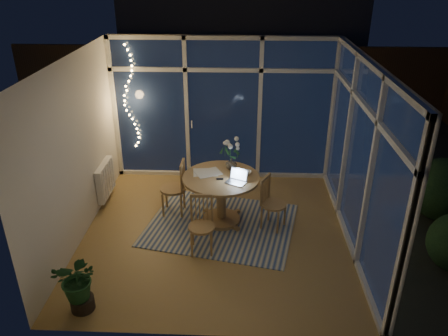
{
  "coord_description": "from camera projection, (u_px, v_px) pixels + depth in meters",
  "views": [
    {
      "loc": [
        0.33,
        -5.52,
        3.77
      ],
      "look_at": [
        0.09,
        0.25,
        0.97
      ],
      "focal_mm": 35.0,
      "sensor_mm": 36.0,
      "label": 1
    }
  ],
  "objects": [
    {
      "name": "window_wall_right",
      "position": [
        360.0,
        157.0,
        5.98
      ],
      "size": [
        0.1,
        4.0,
        2.6
      ],
      "primitive_type": "cube",
      "color": "silver",
      "rests_on": "floor"
    },
    {
      "name": "garden_shrubs",
      "position": [
        189.0,
        126.0,
        9.51
      ],
      "size": [
        0.9,
        0.9,
        0.9
      ],
      "primitive_type": "sphere",
      "color": "black",
      "rests_on": "ground"
    },
    {
      "name": "wall_left",
      "position": [
        75.0,
        152.0,
        6.13
      ],
      "size": [
        0.04,
        4.0,
        2.6
      ],
      "primitive_type": "cube",
      "color": "silver",
      "rests_on": "floor"
    },
    {
      "name": "phone",
      "position": [
        220.0,
        179.0,
        6.48
      ],
      "size": [
        0.11,
        0.06,
        0.01
      ],
      "primitive_type": "cube",
      "rotation": [
        0.0,
        0.0,
        0.07
      ],
      "color": "black",
      "rests_on": "dining_table"
    },
    {
      "name": "wall_right",
      "position": [
        362.0,
        157.0,
        5.98
      ],
      "size": [
        0.04,
        4.0,
        2.6
      ],
      "primitive_type": "cube",
      "color": "silver",
      "rests_on": "floor"
    },
    {
      "name": "garden_patio",
      "position": [
        248.0,
        124.0,
        11.13
      ],
      "size": [
        12.0,
        6.0,
        0.1
      ],
      "primitive_type": "cube",
      "color": "black",
      "rests_on": "ground"
    },
    {
      "name": "wall_back",
      "position": [
        223.0,
        109.0,
        7.85
      ],
      "size": [
        4.0,
        0.04,
        2.6
      ],
      "primitive_type": "cube",
      "color": "silver",
      "rests_on": "floor"
    },
    {
      "name": "bowl",
      "position": [
        246.0,
        172.0,
        6.65
      ],
      "size": [
        0.18,
        0.18,
        0.04
      ],
      "primitive_type": "imported",
      "rotation": [
        0.0,
        0.0,
        -0.21
      ],
      "color": "white",
      "rests_on": "dining_table"
    },
    {
      "name": "potted_plant",
      "position": [
        79.0,
        283.0,
        5.03
      ],
      "size": [
        0.63,
        0.57,
        0.76
      ],
      "primitive_type": "imported",
      "rotation": [
        0.0,
        0.0,
        -0.22
      ],
      "color": "#194721",
      "rests_on": "floor"
    },
    {
      "name": "rug",
      "position": [
        221.0,
        224.0,
        6.82
      ],
      "size": [
        2.52,
        2.18,
        0.01
      ],
      "primitive_type": "cube",
      "rotation": [
        0.0,
        0.0,
        -0.21
      ],
      "color": "beige",
      "rests_on": "floor"
    },
    {
      "name": "laptop",
      "position": [
        236.0,
        177.0,
        6.34
      ],
      "size": [
        0.36,
        0.35,
        0.21
      ],
      "primitive_type": null,
      "rotation": [
        0.0,
        0.0,
        -0.45
      ],
      "color": "#B9B9BE",
      "rests_on": "dining_table"
    },
    {
      "name": "flower_vase",
      "position": [
        231.0,
        163.0,
        6.75
      ],
      "size": [
        0.24,
        0.24,
        0.21
      ],
      "primitive_type": "imported",
      "rotation": [
        0.0,
        0.0,
        -0.21
      ],
      "color": "silver",
      "rests_on": "dining_table"
    },
    {
      "name": "wall_front",
      "position": [
        206.0,
        238.0,
        4.26
      ],
      "size": [
        4.0,
        0.04,
        2.6
      ],
      "primitive_type": "cube",
      "color": "silver",
      "rests_on": "floor"
    },
    {
      "name": "chair_front",
      "position": [
        201.0,
        226.0,
        6.03
      ],
      "size": [
        0.42,
        0.42,
        0.85
      ],
      "primitive_type": "cube",
      "rotation": [
        0.0,
        0.0,
        0.06
      ],
      "color": "#A37B49",
      "rests_on": "floor"
    },
    {
      "name": "ceiling",
      "position": [
        216.0,
        60.0,
        5.49
      ],
      "size": [
        4.0,
        4.0,
        0.0
      ],
      "primitive_type": "plane",
      "color": "silver",
      "rests_on": "wall_back"
    },
    {
      "name": "chair_left",
      "position": [
        173.0,
        188.0,
        6.94
      ],
      "size": [
        0.44,
        0.44,
        0.93
      ],
      "primitive_type": "cube",
      "rotation": [
        0.0,
        0.0,
        -1.6
      ],
      "color": "#A37B49",
      "rests_on": "floor"
    },
    {
      "name": "neighbour_roof",
      "position": [
        242.0,
        14.0,
        13.3
      ],
      "size": [
        7.0,
        3.0,
        2.2
      ],
      "primitive_type": "cube",
      "color": "#33363D",
      "rests_on": "ground"
    },
    {
      "name": "newspapers",
      "position": [
        206.0,
        173.0,
        6.66
      ],
      "size": [
        0.42,
        0.35,
        0.01
      ],
      "primitive_type": "cube",
      "rotation": [
        0.0,
        0.0,
        0.2
      ],
      "color": "silver",
      "rests_on": "dining_table"
    },
    {
      "name": "garden_fence",
      "position": [
        229.0,
        81.0,
        11.18
      ],
      "size": [
        11.0,
        0.08,
        1.8
      ],
      "primitive_type": "cube",
      "color": "#3D2916",
      "rests_on": "ground"
    },
    {
      "name": "chair_right",
      "position": [
        274.0,
        203.0,
        6.58
      ],
      "size": [
        0.53,
        0.53,
        0.86
      ],
      "primitive_type": "cube",
      "rotation": [
        0.0,
        0.0,
        1.09
      ],
      "color": "#A37B49",
      "rests_on": "floor"
    },
    {
      "name": "dining_table",
      "position": [
        221.0,
        200.0,
        6.74
      ],
      "size": [
        1.38,
        1.38,
        0.79
      ],
      "primitive_type": "cylinder",
      "rotation": [
        0.0,
        0.0,
        -0.21
      ],
      "color": "#A37B49",
      "rests_on": "floor"
    },
    {
      "name": "fairy_lights",
      "position": [
        130.0,
        98.0,
        7.71
      ],
      "size": [
        0.24,
        0.1,
        1.85
      ],
      "primitive_type": null,
      "color": "#FFC466",
      "rests_on": "window_wall_back"
    },
    {
      "name": "window_wall_back",
      "position": [
        223.0,
        110.0,
        7.82
      ],
      "size": [
        4.0,
        0.1,
        2.6
      ],
      "primitive_type": "cube",
      "color": "silver",
      "rests_on": "floor"
    },
    {
      "name": "radiator",
      "position": [
        105.0,
        180.0,
        7.33
      ],
      "size": [
        0.1,
        0.7,
        0.58
      ],
      "primitive_type": "cube",
      "color": "white",
      "rests_on": "wall_left"
    },
    {
      "name": "floor",
      "position": [
        218.0,
        233.0,
        6.62
      ],
      "size": [
        4.0,
        4.0,
        0.0
      ],
      "primitive_type": "plane",
      "color": "#9D7D44",
      "rests_on": "ground"
    }
  ]
}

